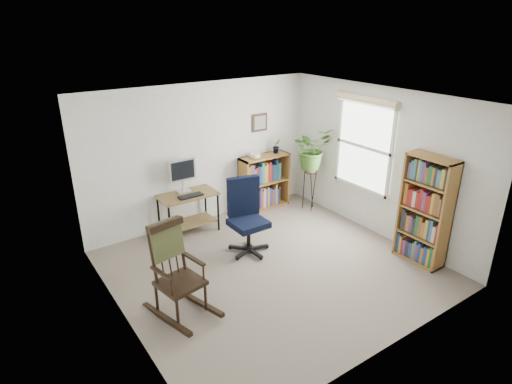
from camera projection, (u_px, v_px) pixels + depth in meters
floor at (272, 268)px, 6.15m from camera, size 4.20×4.00×0.00m
ceiling at (274, 100)px, 5.25m from camera, size 4.20×4.00×0.00m
wall_back at (202, 154)px, 7.23m from camera, size 4.20×0.00×2.40m
wall_front at (395, 254)px, 4.18m from camera, size 4.20×0.00×2.40m
wall_left at (117, 232)px, 4.60m from camera, size 0.00×4.00×2.40m
wall_right at (379, 163)px, 6.81m from camera, size 0.00×4.00×2.40m
window at (364, 147)px, 6.94m from camera, size 0.12×1.20×1.50m
desk at (189, 213)px, 7.08m from camera, size 0.95×0.52×0.68m
monitor at (183, 176)px, 6.95m from camera, size 0.46×0.16×0.56m
keyboard at (191, 196)px, 6.85m from camera, size 0.40×0.15×0.02m
office_chair at (249, 218)px, 6.36m from camera, size 0.77×0.77×1.17m
rocking_chair at (179, 271)px, 5.00m from camera, size 0.79×1.12×1.18m
low_bookshelf at (264, 182)px, 7.97m from camera, size 0.96×0.32×1.02m
tall_bookshelf at (425, 211)px, 6.06m from camera, size 0.30×0.70×1.61m
plant_stand at (310, 188)px, 7.90m from camera, size 0.25×0.25×0.87m
spider_plant at (313, 129)px, 7.48m from camera, size 1.69×1.88×1.46m
potted_plant_small at (277, 150)px, 7.91m from camera, size 0.13×0.24×0.11m
framed_picture at (260, 123)px, 7.67m from camera, size 0.32×0.04×0.32m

